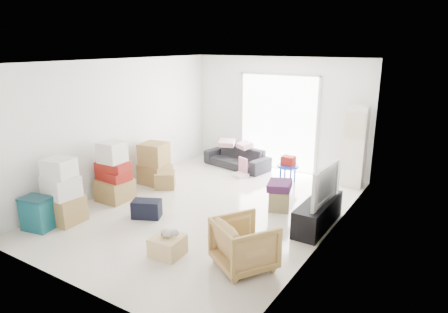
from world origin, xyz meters
The scene contains 21 objects.
room_shell centered at (0.00, 0.00, 1.35)m, with size 4.98×6.48×3.18m.
sliding_door centered at (0.00, 2.98, 1.24)m, with size 2.10×0.04×2.33m.
ac_tower centered at (1.95, 2.65, 0.88)m, with size 0.45×0.30×1.75m, color silver.
tv_console centered at (2.00, 0.33, 0.23)m, with size 0.41×1.38×0.46m, color black.
television centered at (2.00, 0.33, 0.53)m, with size 1.10×0.63×0.14m, color black.
sofa centered at (-0.86, 2.50, 0.33)m, with size 1.70×0.50×0.66m, color black.
pillow_left centered at (-1.16, 2.51, 0.72)m, with size 0.36×0.28×0.11m, color #ECACC6.
pillow_right centered at (-0.66, 2.54, 0.72)m, with size 0.35×0.28×0.12m, color #ECACC6.
armchair centered at (1.58, -1.44, 0.38)m, with size 0.75×0.70×0.77m, color tan.
storage_bins centered at (-1.90, -2.25, 0.28)m, with size 0.55×0.43×0.57m.
box_stack_a centered at (-1.80, -1.82, 0.51)m, with size 0.65×0.55×1.14m.
box_stack_b centered at (-1.80, -0.65, 0.51)m, with size 0.66×0.60×1.18m.
box_stack_c centered at (-1.77, 0.49, 0.45)m, with size 0.63×0.61×0.92m.
loose_box centered at (-1.41, 0.40, 0.17)m, with size 0.41×0.41×0.35m, color #9D7C47.
duffel_bag centered at (-0.70, -0.94, 0.16)m, with size 0.50×0.30×0.32m, color black.
ottoman centered at (1.15, 0.63, 0.19)m, with size 0.37×0.37×0.37m, color olive.
blanket centered at (1.15, 0.63, 0.44)m, with size 0.41×0.41×0.14m, color #4A1D49.
kids_table centered at (0.69, 2.09, 0.44)m, with size 0.48×0.48×0.61m.
toy_walker centered at (-0.41, 1.94, 0.12)m, with size 0.41×0.39×0.43m.
wood_crate centered at (0.47, -1.76, 0.15)m, with size 0.44×0.44×0.29m, color #D7B17C.
plush_bunny centered at (0.50, -1.75, 0.36)m, with size 0.29×0.16×0.14m.
Camera 1 is at (3.96, -5.76, 3.00)m, focal length 32.00 mm.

